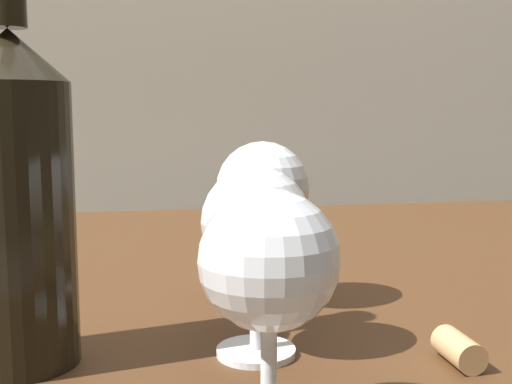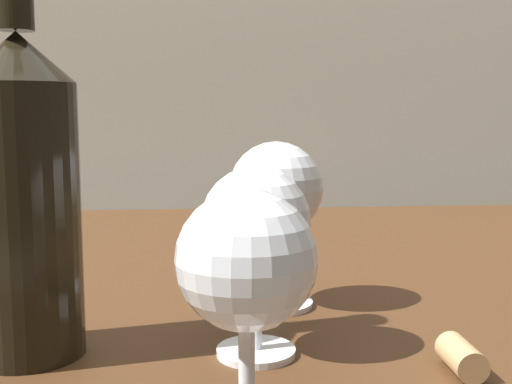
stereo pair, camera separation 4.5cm
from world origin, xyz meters
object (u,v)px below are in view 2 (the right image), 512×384
object	(u,v)px
wine_glass_chardonnay	(256,225)
cork	(461,357)
wine_glass_white	(246,266)
wine_bottle	(23,187)
wine_glass_port	(276,194)

from	to	relation	value
wine_glass_chardonnay	cork	distance (m)	0.17
wine_glass_chardonnay	cork	bearing A→B (deg)	-17.53
wine_glass_white	wine_bottle	size ratio (longest dim) A/B	0.42
wine_glass_port	wine_glass_chardonnay	bearing A→B (deg)	-103.33
wine_glass_white	wine_glass_port	size ratio (longest dim) A/B	0.92
wine_glass_port	cork	size ratio (longest dim) A/B	3.55
wine_bottle	cork	distance (m)	0.33
wine_glass_chardonnay	cork	size ratio (longest dim) A/B	3.29
wine_glass_white	wine_glass_chardonnay	xyz separation A→B (m)	(0.01, 0.12, 0.00)
wine_glass_white	wine_glass_chardonnay	bearing A→B (deg)	82.93
wine_glass_port	wine_bottle	distance (m)	0.22
wine_glass_port	cork	xyz separation A→B (m)	(0.11, -0.16, -0.09)
wine_glass_chardonnay	wine_glass_port	xyz separation A→B (m)	(0.03, 0.11, 0.01)
wine_bottle	cork	bearing A→B (deg)	-10.87
wine_glass_chardonnay	wine_bottle	distance (m)	0.17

